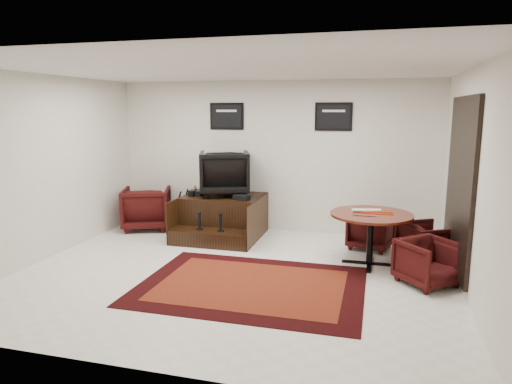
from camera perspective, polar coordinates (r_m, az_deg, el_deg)
ground at (r=6.52m, az=-2.92°, el=-10.18°), size 6.00×6.00×0.00m
room_shell at (r=6.13m, az=0.93°, el=5.69°), size 6.02×5.02×2.81m
area_rug at (r=6.09m, az=-0.61°, el=-11.59°), size 2.90×2.18×0.01m
shine_podium at (r=8.32m, az=-4.21°, el=-3.21°), size 1.42×1.46×0.73m
shine_chair at (r=8.30m, az=-3.96°, el=2.68°), size 1.09×1.06×0.90m
shoes_pair at (r=8.38m, az=-7.52°, el=-0.07°), size 0.25×0.29×0.10m
polish_kit at (r=7.88m, az=-1.80°, el=-0.69°), size 0.30×0.25×0.09m
umbrella_black at (r=8.41m, az=-10.11°, el=-2.54°), size 0.32×0.12×0.86m
umbrella_hooked at (r=8.60m, az=-9.25°, el=-2.21°), size 0.32×0.12×0.87m
armchair_side at (r=9.03m, az=-13.51°, el=-1.72°), size 1.09×1.06×0.89m
meeting_table at (r=6.90m, az=14.19°, el=-3.35°), size 1.19×1.19×0.78m
table_chair_back at (r=7.79m, az=14.18°, el=-4.45°), size 0.79×0.76×0.67m
table_chair_window at (r=7.31m, az=20.54°, el=-5.76°), size 0.86×0.88×0.68m
table_chair_corner at (r=6.43m, az=20.71°, el=-7.99°), size 0.89×0.88×0.67m
paper_roll at (r=6.95m, az=13.63°, el=-2.24°), size 0.42×0.14×0.05m
table_clutter at (r=6.86m, az=14.65°, el=-2.62°), size 0.57×0.34×0.01m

